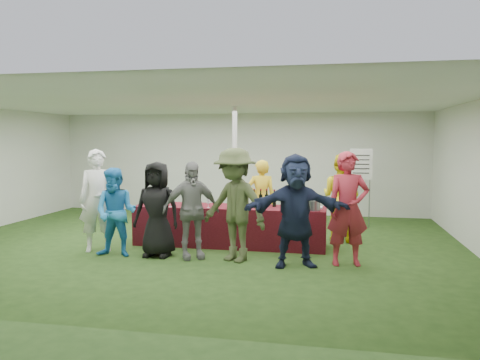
% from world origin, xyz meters
% --- Properties ---
extents(ground, '(60.00, 60.00, 0.00)m').
position_xyz_m(ground, '(0.00, 0.00, 0.00)').
color(ground, '#284719').
rests_on(ground, ground).
extents(tent, '(10.00, 10.00, 10.00)m').
position_xyz_m(tent, '(0.50, 1.20, 1.35)').
color(tent, white).
rests_on(tent, ground).
extents(serving_table, '(3.60, 0.80, 0.75)m').
position_xyz_m(serving_table, '(0.63, 0.10, 0.38)').
color(serving_table, maroon).
rests_on(serving_table, ground).
extents(wine_bottles, '(0.60, 0.12, 0.32)m').
position_xyz_m(wine_bottles, '(1.20, 0.23, 0.87)').
color(wine_bottles, black).
rests_on(wine_bottles, serving_table).
extents(wine_glasses, '(2.79, 0.13, 0.16)m').
position_xyz_m(wine_glasses, '(0.11, -0.16, 0.86)').
color(wine_glasses, silver).
rests_on(wine_glasses, serving_table).
extents(water_bottle, '(0.07, 0.07, 0.23)m').
position_xyz_m(water_bottle, '(0.78, 0.18, 0.85)').
color(water_bottle, silver).
rests_on(water_bottle, serving_table).
extents(bar_towel, '(0.25, 0.18, 0.03)m').
position_xyz_m(bar_towel, '(2.23, 0.15, 0.77)').
color(bar_towel, white).
rests_on(bar_towel, serving_table).
extents(dump_bucket, '(0.25, 0.25, 0.18)m').
position_xyz_m(dump_bucket, '(2.20, -0.12, 0.84)').
color(dump_bucket, slate).
rests_on(dump_bucket, serving_table).
extents(wine_list_sign, '(0.50, 0.03, 1.80)m').
position_xyz_m(wine_list_sign, '(3.16, 2.42, 1.32)').
color(wine_list_sign, slate).
rests_on(wine_list_sign, ground).
extents(staff_pourer, '(0.64, 0.48, 1.60)m').
position_xyz_m(staff_pourer, '(1.12, 0.87, 0.80)').
color(staff_pourer, yellow).
rests_on(staff_pourer, ground).
extents(staff_back, '(1.06, 1.01, 1.72)m').
position_xyz_m(staff_back, '(2.70, 1.01, 0.86)').
color(staff_back, yellow).
rests_on(staff_back, ground).
extents(customer_0, '(0.79, 0.67, 1.84)m').
position_xyz_m(customer_0, '(-1.59, -0.79, 0.92)').
color(customer_0, white).
rests_on(customer_0, ground).
extents(customer_1, '(0.76, 0.60, 1.53)m').
position_xyz_m(customer_1, '(-1.09, -1.10, 0.76)').
color(customer_1, '#2786D1').
rests_on(customer_1, ground).
extents(customer_2, '(0.80, 0.53, 1.63)m').
position_xyz_m(customer_2, '(-0.41, -0.94, 0.82)').
color(customer_2, black).
rests_on(customer_2, ground).
extents(customer_3, '(1.03, 0.83, 1.64)m').
position_xyz_m(customer_3, '(0.21, -0.97, 0.82)').
color(customer_3, gray).
rests_on(customer_3, ground).
extents(customer_4, '(1.39, 1.15, 1.87)m').
position_xyz_m(customer_4, '(0.97, -1.00, 0.94)').
color(customer_4, '#424C29').
rests_on(customer_4, ground).
extents(customer_5, '(1.74, 0.94, 1.79)m').
position_xyz_m(customer_5, '(1.97, -1.12, 0.89)').
color(customer_5, '#19213C').
rests_on(customer_5, ground).
extents(customer_6, '(0.74, 0.56, 1.82)m').
position_xyz_m(customer_6, '(2.78, -0.88, 0.91)').
color(customer_6, '#A62533').
rests_on(customer_6, ground).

